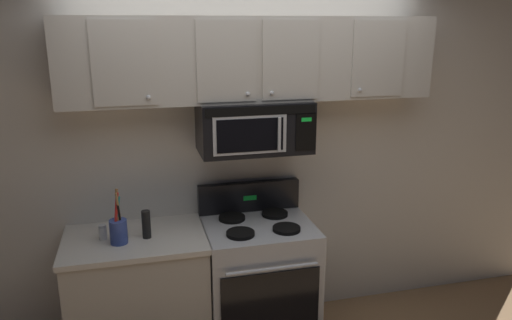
{
  "coord_description": "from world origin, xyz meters",
  "views": [
    {
      "loc": [
        -0.8,
        -2.66,
        2.26
      ],
      "look_at": [
        0.0,
        0.49,
        1.35
      ],
      "focal_mm": 34.52,
      "sensor_mm": 36.0,
      "label": 1
    }
  ],
  "objects": [
    {
      "name": "back_wall",
      "position": [
        0.0,
        0.79,
        1.35
      ],
      "size": [
        5.2,
        0.1,
        2.7
      ],
      "primitive_type": "cube",
      "color": "silver",
      "rests_on": "ground_plane"
    },
    {
      "name": "stove_range",
      "position": [
        0.0,
        0.42,
        0.47
      ],
      "size": [
        0.76,
        0.69,
        1.12
      ],
      "color": "#B7BABF",
      "rests_on": "ground_plane"
    },
    {
      "name": "over_range_microwave",
      "position": [
        -0.0,
        0.54,
        1.58
      ],
      "size": [
        0.76,
        0.43,
        0.35
      ],
      "color": "black"
    },
    {
      "name": "upper_cabinets",
      "position": [
        -0.0,
        0.57,
        2.02
      ],
      "size": [
        2.5,
        0.36,
        0.55
      ],
      "color": "#BCB7AD"
    },
    {
      "name": "counter_segment",
      "position": [
        -0.84,
        0.43,
        0.45
      ],
      "size": [
        0.93,
        0.65,
        0.9
      ],
      "color": "#BCB7AD",
      "rests_on": "ground_plane"
    },
    {
      "name": "utensil_crock_blue",
      "position": [
        -0.94,
        0.35,
        1.0
      ],
      "size": [
        0.11,
        0.11,
        0.36
      ],
      "color": "#384C9E",
      "rests_on": "counter_segment"
    },
    {
      "name": "salt_shaker",
      "position": [
        -1.04,
        0.44,
        0.95
      ],
      "size": [
        0.05,
        0.05,
        0.1
      ],
      "color": "white",
      "rests_on": "counter_segment"
    },
    {
      "name": "pepper_mill",
      "position": [
        -0.76,
        0.4,
        0.99
      ],
      "size": [
        0.06,
        0.06,
        0.19
      ],
      "primitive_type": "cylinder",
      "color": "black",
      "rests_on": "counter_segment"
    }
  ]
}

